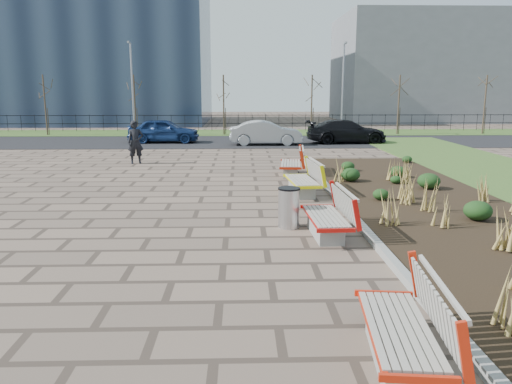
{
  "coord_description": "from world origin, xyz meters",
  "views": [
    {
      "loc": [
        1.18,
        -7.9,
        3.19
      ],
      "look_at": [
        1.5,
        3.0,
        0.9
      ],
      "focal_mm": 35.0,
      "sensor_mm": 36.0,
      "label": 1
    }
  ],
  "objects_px": {
    "bench_a": "(399,323)",
    "bench_c": "(302,178)",
    "litter_bin": "(289,208)",
    "pedestrian": "(136,142)",
    "lamp_west": "(133,90)",
    "lamp_east": "(343,90)",
    "car_silver": "(266,133)",
    "car_black": "(346,131)",
    "bench_b": "(326,214)",
    "bench_d": "(291,162)",
    "car_blue": "(164,131)"
  },
  "relations": [
    {
      "from": "bench_a",
      "to": "bench_c",
      "type": "bearing_deg",
      "value": 96.27
    },
    {
      "from": "litter_bin",
      "to": "pedestrian",
      "type": "distance_m",
      "value": 11.59
    },
    {
      "from": "lamp_west",
      "to": "lamp_east",
      "type": "relative_size",
      "value": 1.0
    },
    {
      "from": "lamp_east",
      "to": "car_silver",
      "type": "bearing_deg",
      "value": -133.42
    },
    {
      "from": "lamp_west",
      "to": "litter_bin",
      "type": "bearing_deg",
      "value": -70.03
    },
    {
      "from": "litter_bin",
      "to": "pedestrian",
      "type": "xyz_separation_m",
      "value": [
        -5.58,
        10.14,
        0.45
      ]
    },
    {
      "from": "car_silver",
      "to": "car_black",
      "type": "bearing_deg",
      "value": -80.65
    },
    {
      "from": "bench_b",
      "to": "bench_a",
      "type": "bearing_deg",
      "value": -92.31
    },
    {
      "from": "lamp_west",
      "to": "car_silver",
      "type": "bearing_deg",
      "value": -33.84
    },
    {
      "from": "litter_bin",
      "to": "lamp_west",
      "type": "bearing_deg",
      "value": 109.97
    },
    {
      "from": "litter_bin",
      "to": "lamp_east",
      "type": "distance_m",
      "value": 23.6
    },
    {
      "from": "bench_a",
      "to": "car_silver",
      "type": "bearing_deg",
      "value": 97.36
    },
    {
      "from": "bench_a",
      "to": "bench_b",
      "type": "distance_m",
      "value": 5.13
    },
    {
      "from": "bench_d",
      "to": "litter_bin",
      "type": "relative_size",
      "value": 2.28
    },
    {
      "from": "bench_d",
      "to": "pedestrian",
      "type": "relative_size",
      "value": 1.15
    },
    {
      "from": "bench_b",
      "to": "bench_c",
      "type": "distance_m",
      "value": 4.33
    },
    {
      "from": "car_blue",
      "to": "car_black",
      "type": "height_order",
      "value": "car_blue"
    },
    {
      "from": "bench_c",
      "to": "car_black",
      "type": "relative_size",
      "value": 0.45
    },
    {
      "from": "bench_c",
      "to": "lamp_east",
      "type": "distance_m",
      "value": 19.92
    },
    {
      "from": "bench_d",
      "to": "lamp_west",
      "type": "height_order",
      "value": "lamp_west"
    },
    {
      "from": "bench_d",
      "to": "lamp_east",
      "type": "height_order",
      "value": "lamp_east"
    },
    {
      "from": "pedestrian",
      "to": "lamp_west",
      "type": "height_order",
      "value": "lamp_west"
    },
    {
      "from": "pedestrian",
      "to": "litter_bin",
      "type": "bearing_deg",
      "value": -81.6
    },
    {
      "from": "bench_d",
      "to": "lamp_west",
      "type": "xyz_separation_m",
      "value": [
        -9.0,
        15.7,
        2.54
      ]
    },
    {
      "from": "bench_b",
      "to": "car_black",
      "type": "height_order",
      "value": "car_black"
    },
    {
      "from": "litter_bin",
      "to": "car_silver",
      "type": "distance_m",
      "value": 17.01
    },
    {
      "from": "car_blue",
      "to": "litter_bin",
      "type": "bearing_deg",
      "value": -162.11
    },
    {
      "from": "bench_d",
      "to": "car_blue",
      "type": "bearing_deg",
      "value": 125.33
    },
    {
      "from": "bench_b",
      "to": "bench_c",
      "type": "bearing_deg",
      "value": 87.69
    },
    {
      "from": "car_silver",
      "to": "car_black",
      "type": "distance_m",
      "value": 4.81
    },
    {
      "from": "bench_d",
      "to": "car_blue",
      "type": "distance_m",
      "value": 12.97
    },
    {
      "from": "lamp_west",
      "to": "bench_b",
      "type": "bearing_deg",
      "value": -69.0
    },
    {
      "from": "lamp_west",
      "to": "lamp_east",
      "type": "distance_m",
      "value": 14.0
    },
    {
      "from": "car_silver",
      "to": "lamp_west",
      "type": "bearing_deg",
      "value": 56.02
    },
    {
      "from": "bench_d",
      "to": "pedestrian",
      "type": "height_order",
      "value": "pedestrian"
    },
    {
      "from": "car_silver",
      "to": "bench_c",
      "type": "bearing_deg",
      "value": -178.28
    },
    {
      "from": "car_black",
      "to": "lamp_east",
      "type": "distance_m",
      "value": 5.52
    },
    {
      "from": "bench_c",
      "to": "lamp_west",
      "type": "relative_size",
      "value": 0.35
    },
    {
      "from": "bench_b",
      "to": "lamp_west",
      "type": "height_order",
      "value": "lamp_west"
    },
    {
      "from": "bench_b",
      "to": "pedestrian",
      "type": "relative_size",
      "value": 1.15
    },
    {
      "from": "bench_c",
      "to": "pedestrian",
      "type": "xyz_separation_m",
      "value": [
        -6.31,
        6.51,
        0.41
      ]
    },
    {
      "from": "bench_c",
      "to": "bench_d",
      "type": "height_order",
      "value": "same"
    },
    {
      "from": "bench_b",
      "to": "pedestrian",
      "type": "height_order",
      "value": "pedestrian"
    },
    {
      "from": "bench_a",
      "to": "bench_d",
      "type": "height_order",
      "value": "same"
    },
    {
      "from": "bench_c",
      "to": "pedestrian",
      "type": "height_order",
      "value": "pedestrian"
    },
    {
      "from": "car_blue",
      "to": "car_black",
      "type": "relative_size",
      "value": 0.89
    },
    {
      "from": "bench_c",
      "to": "bench_d",
      "type": "distance_m",
      "value": 3.41
    },
    {
      "from": "pedestrian",
      "to": "car_black",
      "type": "relative_size",
      "value": 0.39
    },
    {
      "from": "bench_d",
      "to": "lamp_west",
      "type": "distance_m",
      "value": 18.28
    },
    {
      "from": "litter_bin",
      "to": "car_black",
      "type": "distance_m",
      "value": 18.5
    }
  ]
}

